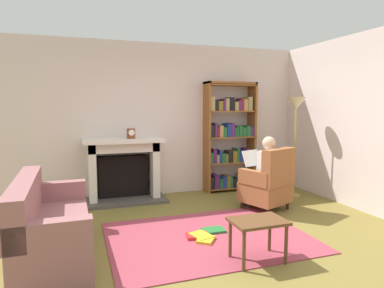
{
  "coord_description": "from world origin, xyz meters",
  "views": [
    {
      "loc": [
        -1.47,
        -3.38,
        1.6
      ],
      "look_at": [
        0.1,
        1.2,
        1.05
      ],
      "focal_mm": 31.48,
      "sensor_mm": 36.0,
      "label": 1
    }
  ],
  "objects": [
    {
      "name": "mantel_clock",
      "position": [
        -0.63,
        2.2,
        1.15
      ],
      "size": [
        0.14,
        0.14,
        0.17
      ],
      "color": "brown",
      "rests_on": "fireplace"
    },
    {
      "name": "side_wall_right",
      "position": [
        2.65,
        1.25,
        1.35
      ],
      "size": [
        0.1,
        5.2,
        2.7
      ],
      "primitive_type": "cube",
      "color": "beige",
      "rests_on": "ground"
    },
    {
      "name": "bookshelf",
      "position": [
        1.24,
        2.33,
        0.99
      ],
      "size": [
        0.97,
        0.32,
        2.04
      ],
      "color": "brown",
      "rests_on": "ground"
    },
    {
      "name": "floor_lamp",
      "position": [
        2.14,
        1.58,
        1.49
      ],
      "size": [
        0.32,
        0.32,
        1.75
      ],
      "color": "#B7933F",
      "rests_on": "ground"
    },
    {
      "name": "seated_reader",
      "position": [
        1.24,
        1.13,
        0.62
      ],
      "size": [
        0.5,
        0.59,
        1.14
      ],
      "rotation": [
        0.0,
        0.0,
        3.52
      ],
      "color": "white",
      "rests_on": "ground"
    },
    {
      "name": "area_rug",
      "position": [
        0.0,
        0.3,
        0.01
      ],
      "size": [
        2.4,
        1.8,
        0.01
      ],
      "primitive_type": "cube",
      "color": "#993A49",
      "rests_on": "ground"
    },
    {
      "name": "armchair_reading",
      "position": [
        1.28,
        1.02,
        0.42
      ],
      "size": [
        0.82,
        0.81,
        0.97
      ],
      "rotation": [
        0.0,
        0.0,
        3.52
      ],
      "color": "#331E14",
      "rests_on": "ground"
    },
    {
      "name": "fireplace",
      "position": [
        -0.75,
        2.3,
        0.57
      ],
      "size": [
        1.35,
        0.64,
        1.06
      ],
      "color": "#4C4742",
      "rests_on": "ground"
    },
    {
      "name": "side_table",
      "position": [
        0.25,
        -0.45,
        0.37
      ],
      "size": [
        0.56,
        0.39,
        0.44
      ],
      "color": "brown",
      "rests_on": "ground"
    },
    {
      "name": "back_wall",
      "position": [
        0.0,
        2.55,
        1.35
      ],
      "size": [
        5.6,
        0.1,
        2.7
      ],
      "primitive_type": "cube",
      "color": "beige",
      "rests_on": "ground"
    },
    {
      "name": "ground",
      "position": [
        0.0,
        0.0,
        0.0
      ],
      "size": [
        14.0,
        14.0,
        0.0
      ],
      "primitive_type": "plane",
      "color": "olive"
    },
    {
      "name": "sofa_floral",
      "position": [
        -1.79,
        0.36,
        0.32
      ],
      "size": [
        0.75,
        1.71,
        0.85
      ],
      "rotation": [
        0.0,
        0.0,
        1.59
      ],
      "color": "#935D5F",
      "rests_on": "ground"
    },
    {
      "name": "scattered_books",
      "position": [
        -0.05,
        0.31,
        0.03
      ],
      "size": [
        0.55,
        0.51,
        0.04
      ],
      "color": "gold",
      "rests_on": "area_rug"
    }
  ]
}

